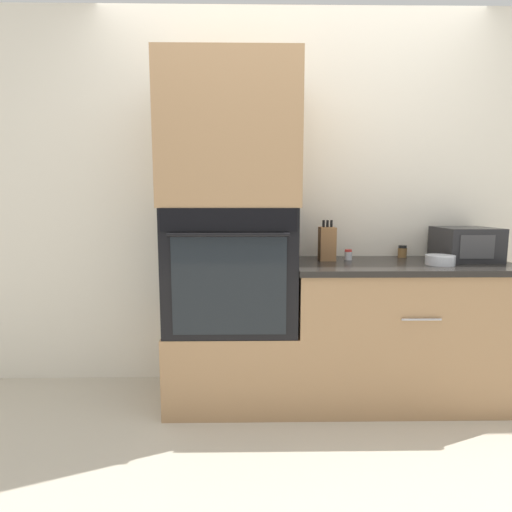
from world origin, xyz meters
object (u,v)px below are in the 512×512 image
at_px(wall_oven, 232,267).
at_px(condiment_jar_mid, 348,255).
at_px(knife_block, 327,243).
at_px(bowl, 440,260).
at_px(condiment_jar_near, 402,252).
at_px(microwave, 465,244).

distance_m(wall_oven, condiment_jar_mid, 0.76).
bearing_deg(knife_block, bowl, -17.53).
bearing_deg(wall_oven, knife_block, 10.83).
bearing_deg(wall_oven, condiment_jar_mid, 9.81).
height_order(wall_oven, knife_block, wall_oven).
bearing_deg(condiment_jar_near, knife_block, -166.74).
bearing_deg(condiment_jar_near, condiment_jar_mid, -164.03).
bearing_deg(bowl, condiment_jar_mid, 156.57).
height_order(knife_block, condiment_jar_near, knife_block).
relative_size(microwave, condiment_jar_mid, 5.06).
bearing_deg(condiment_jar_mid, bowl, -23.43).
distance_m(wall_oven, knife_block, 0.63).
relative_size(knife_block, condiment_jar_mid, 3.81).
relative_size(bowl, condiment_jar_mid, 2.49).
relative_size(wall_oven, bowl, 4.52).
bearing_deg(knife_block, microwave, -1.15).
bearing_deg(microwave, knife_block, 178.85).
relative_size(wall_oven, condiment_jar_mid, 11.25).
bearing_deg(wall_oven, condiment_jar_near, 11.97).
xyz_separation_m(bowl, condiment_jar_mid, (-0.50, 0.22, 0.00)).
xyz_separation_m(microwave, knife_block, (-0.89, 0.02, 0.00)).
bearing_deg(knife_block, condiment_jar_near, 13.26).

